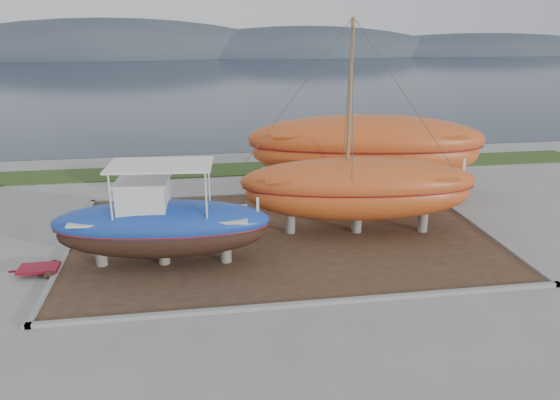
{
  "coord_description": "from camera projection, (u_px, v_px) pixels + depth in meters",
  "views": [
    {
      "loc": [
        -3.58,
        -18.1,
        9.3
      ],
      "look_at": [
        -0.14,
        4.0,
        1.75
      ],
      "focal_mm": 35.0,
      "sensor_mm": 36.0,
      "label": 1
    }
  ],
  "objects": [
    {
      "name": "blue_caique",
      "position": [
        161.0,
        215.0,
        20.87
      ],
      "size": [
        8.58,
        3.34,
        4.03
      ],
      "primitive_type": null,
      "rotation": [
        0.0,
        0.0,
        -0.09
      ],
      "color": "#1B42AA",
      "rests_on": "dirt_patch"
    },
    {
      "name": "sea",
      "position": [
        217.0,
        78.0,
        85.98
      ],
      "size": [
        260.0,
        100.0,
        0.04
      ],
      "primitive_type": null,
      "color": "#1C2739",
      "rests_on": "ground"
    },
    {
      "name": "dirt_patch",
      "position": [
        283.0,
        236.0,
        24.18
      ],
      "size": [
        18.0,
        12.0,
        0.06
      ],
      "primitive_type": "cube",
      "color": "#422D1E",
      "rests_on": "ground"
    },
    {
      "name": "orange_sailboat",
      "position": [
        361.0,
        131.0,
        23.17
      ],
      "size": [
        10.69,
        4.32,
        9.21
      ],
      "primitive_type": null,
      "rotation": [
        0.0,
        0.0,
        -0.12
      ],
      "color": "#BD4D1D",
      "rests_on": "dirt_patch"
    },
    {
      "name": "mountain_ridge",
      "position": [
        207.0,
        55.0,
        137.47
      ],
      "size": [
        200.0,
        36.0,
        20.0
      ],
      "primitive_type": null,
      "color": "#333D49",
      "rests_on": "ground"
    },
    {
      "name": "white_dinghy",
      "position": [
        167.0,
        224.0,
        24.0
      ],
      "size": [
        4.08,
        2.62,
        1.15
      ],
      "primitive_type": null,
      "rotation": [
        0.0,
        0.0,
        0.34
      ],
      "color": "silver",
      "rests_on": "dirt_patch"
    },
    {
      "name": "grass_strip",
      "position": [
        255.0,
        168.0,
        34.94
      ],
      "size": [
        44.0,
        3.0,
        0.08
      ],
      "primitive_type": "cube",
      "color": "#284219",
      "rests_on": "ground"
    },
    {
      "name": "curb_frame",
      "position": [
        283.0,
        236.0,
        24.17
      ],
      "size": [
        18.6,
        12.6,
        0.15
      ],
      "primitive_type": null,
      "color": "gray",
      "rests_on": "ground"
    },
    {
      "name": "orange_bare_hull",
      "position": [
        365.0,
        156.0,
        29.45
      ],
      "size": [
        13.22,
        5.96,
        4.18
      ],
      "primitive_type": null,
      "rotation": [
        0.0,
        0.0,
        -0.17
      ],
      "color": "#BD4D1D",
      "rests_on": "dirt_patch"
    },
    {
      "name": "red_trailer",
      "position": [
        39.0,
        270.0,
        20.68
      ],
      "size": [
        2.18,
        1.1,
        0.31
      ],
      "primitive_type": null,
      "rotation": [
        0.0,
        0.0,
        0.01
      ],
      "color": "maroon",
      "rests_on": "ground"
    },
    {
      "name": "ground",
      "position": [
        300.0,
        278.0,
        20.45
      ],
      "size": [
        140.0,
        140.0,
        0.0
      ],
      "primitive_type": "plane",
      "color": "gray",
      "rests_on": "ground"
    }
  ]
}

